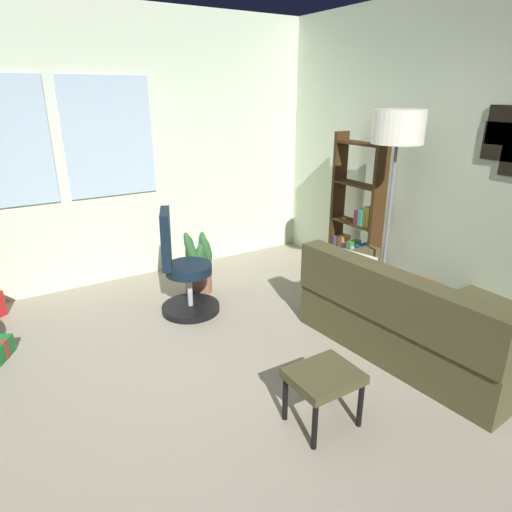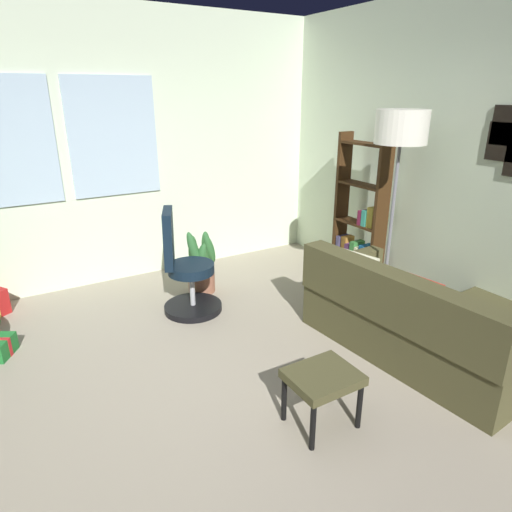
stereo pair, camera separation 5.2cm
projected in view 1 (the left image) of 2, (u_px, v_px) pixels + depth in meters
ground_plane at (214, 411)px, 3.07m from camera, size 5.04×5.08×0.10m
wall_back_with_windows at (95, 151)px, 4.60m from camera, size 5.04×0.12×2.86m
wall_right_with_frames at (477, 164)px, 3.82m from camera, size 0.12×5.08×2.86m
couch at (437, 320)px, 3.63m from camera, size 1.82×1.86×0.77m
footstool at (324, 380)px, 2.79m from camera, size 0.43×0.36×0.38m
office_chair at (183, 274)px, 4.22m from camera, size 0.57×0.56×1.02m
bookshelf at (356, 220)px, 4.82m from camera, size 0.18×0.64×1.62m
floor_lamp at (397, 138)px, 3.76m from camera, size 0.44×0.44×1.88m
potted_plant at (198, 267)px, 4.70m from camera, size 0.45×0.34×0.71m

